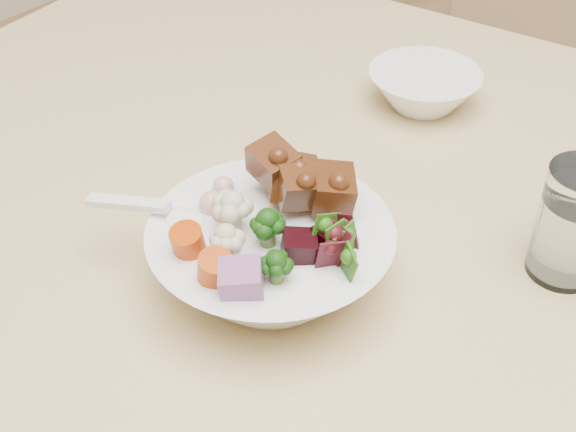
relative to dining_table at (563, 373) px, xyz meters
The scene contains 6 objects.
dining_table is the anchor object (origin of this frame).
chair_far 0.76m from the dining_table, 115.85° to the left, with size 0.45×0.45×0.81m.
food_bowl 0.28m from the dining_table, 148.08° to the right, with size 0.21×0.21×0.11m.
soup_spoon 0.38m from the dining_table, 149.06° to the right, with size 0.11×0.06×0.02m.
water_glass 0.14m from the dining_table, 135.41° to the left, with size 0.06×0.06×0.11m.
side_bowl 0.36m from the dining_table, 145.26° to the left, with size 0.13×0.13×0.04m, color white, non-canonical shape.
Camera 1 is at (-0.07, -0.34, 1.25)m, focal length 50.00 mm.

